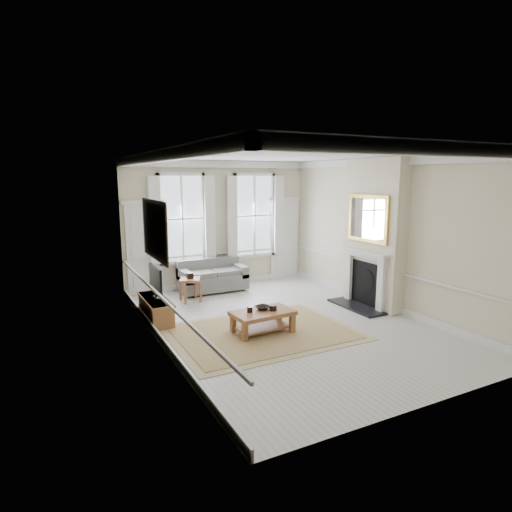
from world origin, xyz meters
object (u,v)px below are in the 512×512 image
sofa (212,278)px  coffee_table (263,315)px  tv_stand (156,309)px  side_table (190,283)px

sofa → coffee_table: sofa is taller
coffee_table → tv_stand: bearing=130.8°
side_table → coffee_table: bearing=-78.3°
side_table → tv_stand: 1.52m
sofa → coffee_table: (-0.27, -3.36, 0.01)m
sofa → coffee_table: 3.37m
sofa → tv_stand: size_ratio=1.28×
sofa → side_table: size_ratio=2.83×
sofa → side_table: (-0.82, -0.67, 0.11)m
sofa → coffee_table: size_ratio=1.42×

